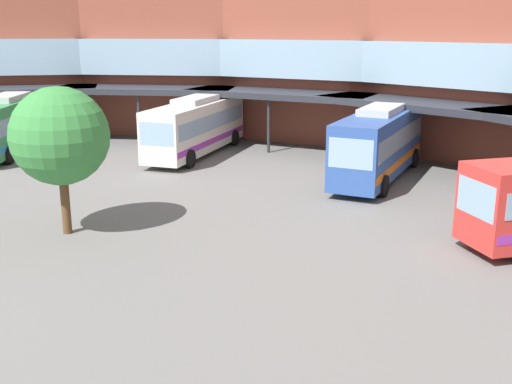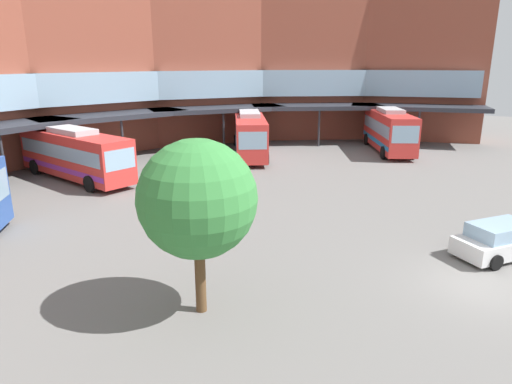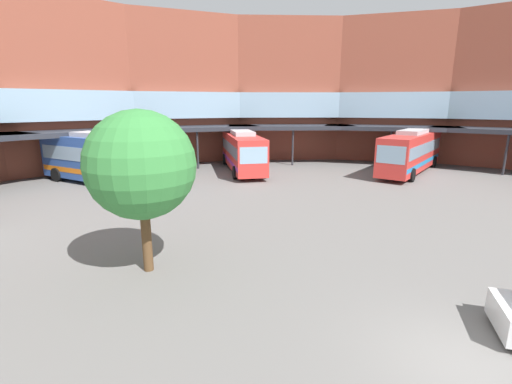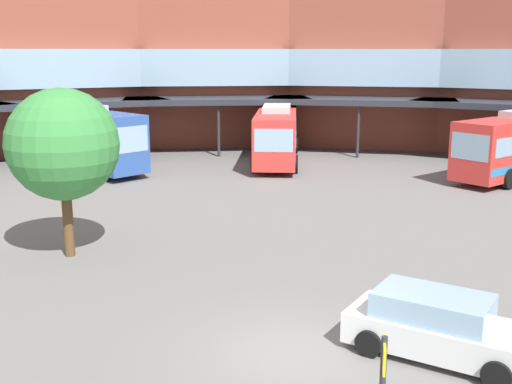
# 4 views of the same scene
# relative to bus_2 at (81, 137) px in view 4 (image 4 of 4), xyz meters

# --- Properties ---
(ground_plane) EXTENTS (121.00, 121.00, 0.00)m
(ground_plane) POSITION_rel_bus_2_xyz_m (8.59, -25.05, -2.01)
(ground_plane) COLOR slate
(station_building) EXTENTS (77.71, 37.40, 14.79)m
(station_building) POSITION_rel_bus_2_xyz_m (8.59, -1.11, 5.13)
(station_building) COLOR brown
(station_building) RESTS_ON ground
(bus_2) EXTENTS (8.64, 9.92, 3.97)m
(bus_2) POSITION_rel_bus_2_xyz_m (0.00, 0.00, 0.00)
(bus_2) COLOR #2D519E
(bus_2) RESTS_ON ground
(bus_4) EXTENTS (4.38, 11.23, 3.68)m
(bus_4) POSITION_rel_bus_2_xyz_m (12.18, 1.19, -0.15)
(bus_4) COLOR red
(bus_4) RESTS_ON ground
(parked_car) EXTENTS (4.57, 4.14, 1.53)m
(parked_car) POSITION_rel_bus_2_xyz_m (12.10, -25.71, -1.27)
(parked_car) COLOR silver
(parked_car) RESTS_ON ground
(plaza_tree) EXTENTS (3.86, 3.86, 5.92)m
(plaza_tree) POSITION_rel_bus_2_xyz_m (2.08, -16.97, 1.96)
(plaza_tree) COLOR brown
(plaza_tree) RESTS_ON ground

